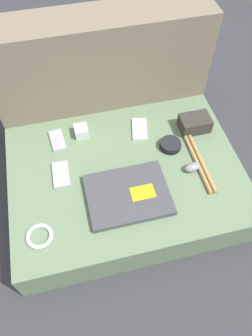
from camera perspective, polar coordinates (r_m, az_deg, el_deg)
ground_plane at (r=1.44m, az=-0.00°, el=-4.09°), size 8.00×8.00×0.00m
couch_seat at (r=1.37m, az=-0.00°, el=-2.38°), size 0.93×0.68×0.16m
couch_backrest at (r=1.51m, az=-4.15°, el=15.78°), size 0.93×0.20×0.56m
laptop at (r=1.23m, az=0.36°, el=-4.66°), size 0.31×0.24×0.03m
computer_mouse at (r=1.32m, az=11.45°, el=0.14°), size 0.07×0.05×0.03m
speaker_puck at (r=1.38m, az=7.73°, el=4.02°), size 0.09×0.09×0.03m
phone_silver at (r=1.44m, az=2.37°, el=6.80°), size 0.09×0.13×0.01m
phone_black at (r=1.31m, az=-11.26°, el=-1.13°), size 0.07×0.12×0.01m
phone_small at (r=1.42m, az=-11.87°, el=4.77°), size 0.07×0.12×0.01m
camera_pouch at (r=1.45m, az=11.87°, el=7.63°), size 0.13×0.09×0.06m
charger_brick at (r=1.42m, az=-7.78°, el=6.41°), size 0.06×0.06×0.04m
cable_coil at (r=1.20m, az=-14.84°, el=-11.38°), size 0.10×0.10×0.01m
drumstick_pair at (r=1.37m, az=11.96°, el=2.53°), size 0.04×0.39×0.02m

